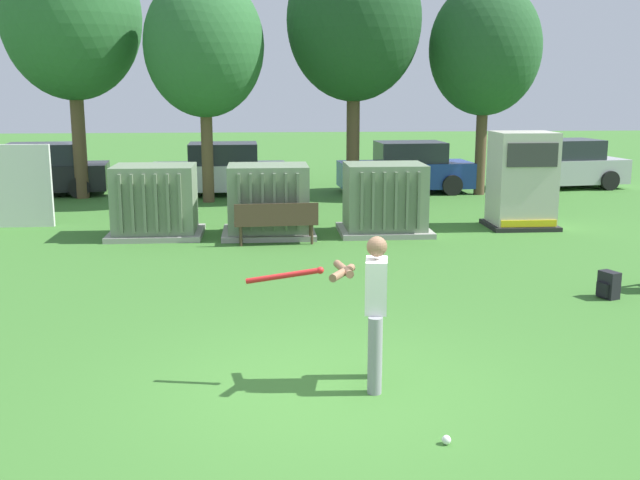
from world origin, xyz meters
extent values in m
plane|color=#3D752D|center=(0.00, 0.00, 0.00)|extent=(96.00, 96.00, 0.00)
cube|color=#9E9B93|center=(-3.07, 9.10, 0.06)|extent=(2.10, 1.70, 0.12)
cube|color=gray|center=(-3.07, 9.10, 0.87)|extent=(1.80, 1.40, 1.50)
cube|color=#63755B|center=(-3.70, 8.34, 0.87)|extent=(0.06, 0.12, 1.27)
cube|color=#63755B|center=(-3.45, 8.34, 0.87)|extent=(0.06, 0.12, 1.27)
cube|color=#63755B|center=(-3.19, 8.34, 0.87)|extent=(0.06, 0.12, 1.27)
cube|color=#63755B|center=(-2.94, 8.34, 0.87)|extent=(0.06, 0.12, 1.27)
cube|color=#63755B|center=(-2.68, 8.34, 0.87)|extent=(0.06, 0.12, 1.27)
cube|color=#63755B|center=(-2.43, 8.34, 0.87)|extent=(0.06, 0.12, 1.27)
cube|color=#9E9B93|center=(-0.51, 8.98, 0.06)|extent=(2.10, 1.70, 0.12)
cube|color=gray|center=(-0.51, 8.98, 0.87)|extent=(1.80, 1.40, 1.50)
cube|color=#63755B|center=(-1.15, 8.22, 0.87)|extent=(0.06, 0.12, 1.27)
cube|color=#63755B|center=(-0.89, 8.22, 0.87)|extent=(0.06, 0.12, 1.27)
cube|color=#63755B|center=(-0.64, 8.22, 0.87)|extent=(0.06, 0.12, 1.27)
cube|color=#63755B|center=(-0.38, 8.22, 0.87)|extent=(0.06, 0.12, 1.27)
cube|color=#63755B|center=(-0.13, 8.22, 0.87)|extent=(0.06, 0.12, 1.27)
cube|color=#63755B|center=(0.13, 8.22, 0.87)|extent=(0.06, 0.12, 1.27)
cube|color=#9E9B93|center=(2.18, 9.03, 0.06)|extent=(2.10, 1.70, 0.12)
cube|color=gray|center=(2.18, 9.03, 0.87)|extent=(1.80, 1.40, 1.50)
cube|color=#63755B|center=(1.54, 8.27, 0.87)|extent=(0.06, 0.12, 1.27)
cube|color=#63755B|center=(1.80, 8.27, 0.87)|extent=(0.06, 0.12, 1.27)
cube|color=#63755B|center=(2.05, 8.27, 0.87)|extent=(0.06, 0.12, 1.27)
cube|color=#63755B|center=(2.31, 8.27, 0.87)|extent=(0.06, 0.12, 1.27)
cube|color=#63755B|center=(2.56, 8.27, 0.87)|extent=(0.06, 0.12, 1.27)
cube|color=#63755B|center=(2.82, 8.27, 0.87)|extent=(0.06, 0.12, 1.27)
cube|color=#262626|center=(5.59, 9.50, 0.05)|extent=(1.60, 1.40, 0.10)
cube|color=beige|center=(5.59, 9.50, 1.20)|extent=(1.40, 1.20, 2.20)
cube|color=#383838|center=(5.59, 8.88, 1.81)|extent=(1.19, 0.04, 0.55)
cube|color=yellow|center=(5.59, 8.88, 0.20)|extent=(1.33, 0.04, 0.16)
cube|color=#4C3828|center=(-0.36, 8.00, 0.45)|extent=(1.82, 0.50, 0.05)
cube|color=#4C3828|center=(-0.35, 7.82, 0.70)|extent=(1.80, 0.14, 0.44)
cylinder|color=#4C3828|center=(-1.13, 8.10, 0.21)|extent=(0.06, 0.06, 0.42)
cylinder|color=#4C3828|center=(0.40, 8.18, 0.21)|extent=(0.06, 0.06, 0.42)
cylinder|color=#4C3828|center=(-1.11, 7.82, 0.21)|extent=(0.06, 0.06, 0.42)
cylinder|color=#4C3828|center=(0.41, 7.90, 0.21)|extent=(0.06, 0.06, 0.42)
cylinder|color=gray|center=(0.56, -0.17, 0.44)|extent=(0.16, 0.16, 0.88)
cylinder|color=gray|center=(0.64, 0.30, 0.44)|extent=(0.16, 0.16, 0.88)
cube|color=white|center=(0.60, 0.07, 1.18)|extent=(0.30, 0.44, 0.60)
sphere|color=brown|center=(0.60, 0.07, 1.62)|extent=(0.23, 0.23, 0.23)
cylinder|color=brown|center=(0.21, 0.04, 1.34)|extent=(0.34, 0.52, 0.09)
cylinder|color=brown|center=(0.24, 0.22, 1.34)|extent=(0.18, 0.55, 0.09)
cylinder|color=red|center=(-0.44, 0.25, 1.27)|extent=(0.85, 0.21, 0.21)
sphere|color=red|center=(-0.02, 0.17, 1.34)|extent=(0.08, 0.08, 0.08)
sphere|color=white|center=(1.06, -1.44, 0.04)|extent=(0.09, 0.09, 0.09)
cube|color=black|center=(4.91, 3.33, 0.22)|extent=(0.30, 0.37, 0.44)
cube|color=black|center=(4.79, 3.29, 0.15)|extent=(0.14, 0.23, 0.22)
cylinder|color=brown|center=(-6.12, 15.30, 1.65)|extent=(0.41, 0.41, 3.30)
ellipsoid|color=#2D6633|center=(-6.12, 15.30, 5.35)|extent=(4.06, 4.06, 4.82)
cylinder|color=brown|center=(-2.22, 14.18, 1.39)|extent=(0.34, 0.34, 2.77)
ellipsoid|color=#2D6633|center=(-2.22, 14.18, 4.50)|extent=(3.41, 3.41, 4.05)
cylinder|color=brown|center=(2.17, 14.97, 1.63)|extent=(0.40, 0.40, 3.26)
ellipsoid|color=#1E4723|center=(2.17, 14.97, 5.28)|extent=(4.01, 4.01, 4.76)
cylinder|color=brown|center=(6.21, 15.10, 1.38)|extent=(0.34, 0.34, 2.76)
ellipsoid|color=#235128|center=(6.21, 15.10, 4.48)|extent=(3.40, 3.40, 4.04)
cube|color=black|center=(-7.59, 15.98, 0.58)|extent=(4.36, 2.14, 0.80)
cube|color=#262B33|center=(-7.44, 16.00, 1.30)|extent=(2.26, 1.78, 0.64)
cylinder|color=black|center=(-8.98, 16.68, 0.32)|extent=(0.66, 0.29, 0.64)
cylinder|color=black|center=(-6.21, 15.27, 0.32)|extent=(0.66, 0.29, 0.64)
cylinder|color=black|center=(-6.39, 16.96, 0.32)|extent=(0.66, 0.29, 0.64)
cube|color=silver|center=(-1.98, 15.69, 0.58)|extent=(4.24, 1.81, 0.80)
cube|color=#262B33|center=(-1.83, 15.69, 1.30)|extent=(2.14, 1.61, 0.64)
cylinder|color=black|center=(-3.26, 14.81, 0.32)|extent=(0.65, 0.24, 0.64)
cylinder|color=black|center=(-3.30, 16.51, 0.32)|extent=(0.65, 0.24, 0.64)
cylinder|color=black|center=(-0.66, 14.87, 0.32)|extent=(0.65, 0.24, 0.64)
cylinder|color=black|center=(-0.70, 16.57, 0.32)|extent=(0.65, 0.24, 0.64)
cube|color=navy|center=(3.95, 15.72, 0.58)|extent=(4.29, 1.93, 0.80)
cube|color=#262B33|center=(4.10, 15.73, 1.30)|extent=(2.18, 1.67, 0.64)
cylinder|color=black|center=(2.70, 14.80, 0.32)|extent=(0.65, 0.26, 0.64)
cylinder|color=black|center=(2.61, 16.50, 0.32)|extent=(0.65, 0.26, 0.64)
cylinder|color=black|center=(5.30, 14.94, 0.32)|extent=(0.65, 0.26, 0.64)
cylinder|color=black|center=(5.21, 16.64, 0.32)|extent=(0.65, 0.26, 0.64)
cube|color=#B2B2B7|center=(9.35, 16.36, 0.58)|extent=(4.39, 2.26, 0.80)
cube|color=#262B33|center=(9.50, 16.38, 1.30)|extent=(2.29, 1.83, 0.64)
cylinder|color=black|center=(8.17, 15.34, 0.32)|extent=(0.66, 0.31, 0.64)
cylinder|color=black|center=(7.94, 17.02, 0.32)|extent=(0.66, 0.31, 0.64)
cylinder|color=black|center=(10.75, 15.69, 0.32)|extent=(0.66, 0.31, 0.64)
cylinder|color=black|center=(10.52, 17.38, 0.32)|extent=(0.66, 0.31, 0.64)
camera|label=1|loc=(-0.67, -7.96, 3.37)|focal=42.09mm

